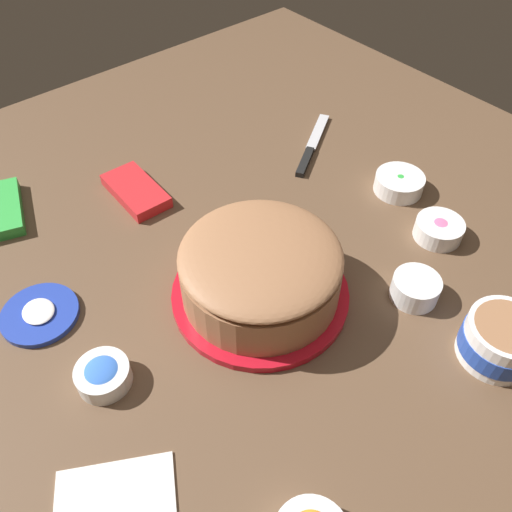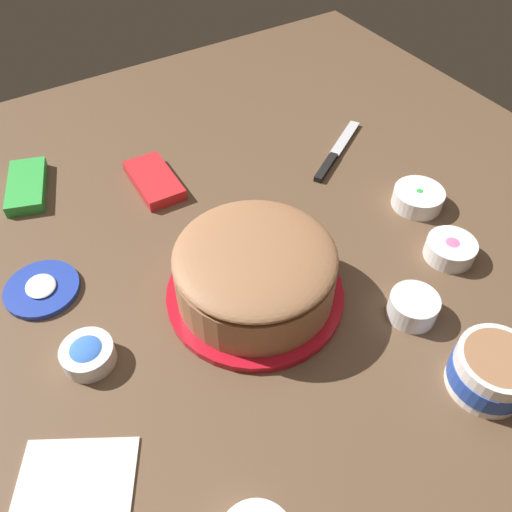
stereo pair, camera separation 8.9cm
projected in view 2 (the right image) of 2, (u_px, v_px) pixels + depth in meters
ground_plane at (256, 256)px, 0.94m from camera, size 1.54×1.54×0.00m
frosted_cake at (255, 274)px, 0.84m from camera, size 0.29×0.29×0.12m
frosting_tub at (492, 370)px, 0.74m from camera, size 0.12×0.12×0.07m
frosting_tub_lid at (42, 289)px, 0.88m from camera, size 0.12×0.12×0.02m
spreading_knife at (334, 155)px, 1.13m from camera, size 0.14×0.21×0.01m
sprinkle_bowl_blue at (88, 354)px, 0.78m from camera, size 0.08×0.08×0.04m
sprinkle_bowl_pink at (450, 249)px, 0.92m from camera, size 0.09×0.09×0.04m
sprinkle_bowl_rainbow at (413, 306)px, 0.83m from camera, size 0.08×0.08×0.04m
sprinkle_bowl_green at (418, 197)px, 1.02m from camera, size 0.10×0.10×0.04m
candy_box_lower at (27, 186)px, 1.05m from camera, size 0.17×0.12×0.02m
candy_box_upper at (154, 180)px, 1.07m from camera, size 0.15×0.08×0.02m
paper_napkin at (72, 496)px, 0.66m from camera, size 0.20×0.20×0.01m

